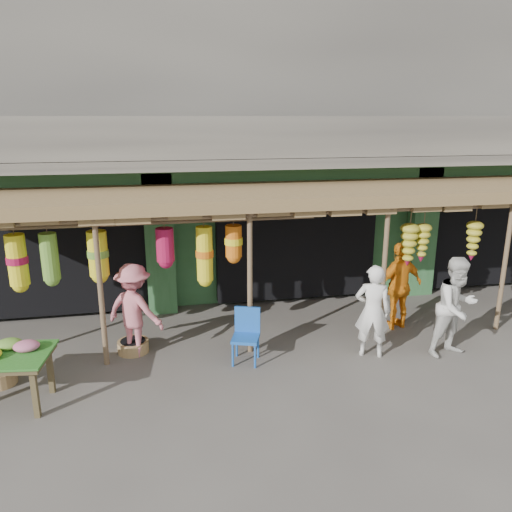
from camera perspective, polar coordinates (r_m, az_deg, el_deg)
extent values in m
plane|color=#514C47|center=(9.72, 7.95, -9.41)|extent=(80.00, 80.00, 0.00)
cube|color=gray|center=(13.65, 1.54, 19.48)|extent=(16.00, 6.00, 4.00)
cube|color=#2D6033|center=(14.01, 1.30, 5.00)|extent=(16.00, 5.70, 3.00)
cube|color=gray|center=(10.41, 5.62, 10.68)|extent=(16.00, 0.90, 0.22)
cube|color=gray|center=(10.00, 6.37, 13.32)|extent=(16.00, 0.10, 0.80)
cube|color=#2D6033|center=(10.83, 4.95, 9.02)|extent=(16.00, 0.35, 0.35)
cube|color=yellow|center=(10.53, -22.30, 7.18)|extent=(1.70, 0.06, 0.55)
cube|color=#B21414|center=(10.49, -22.34, 7.15)|extent=(1.30, 0.02, 0.30)
cube|color=black|center=(11.78, -20.71, 1.17)|extent=(3.60, 2.00, 2.50)
cube|color=black|center=(11.99, 3.53, 2.42)|extent=(3.60, 2.00, 2.50)
cube|color=black|center=(14.10, 23.61, 3.14)|extent=(3.60, 2.00, 2.50)
cube|color=#2D6033|center=(10.65, -10.92, 1.29)|extent=(0.60, 0.35, 3.00)
cube|color=#2D6033|center=(12.23, 18.45, 2.62)|extent=(0.60, 0.35, 3.00)
cylinder|color=brown|center=(8.61, -17.33, -4.02)|extent=(0.09, 0.09, 2.60)
cylinder|color=brown|center=(8.68, -0.70, -3.10)|extent=(0.09, 0.09, 2.60)
cylinder|color=brown|center=(9.44, 14.39, -2.05)|extent=(0.09, 0.09, 2.60)
cylinder|color=brown|center=(10.75, 26.52, -1.09)|extent=(0.09, 0.09, 2.60)
cylinder|color=brown|center=(8.69, 7.43, 4.96)|extent=(12.90, 0.08, 0.08)
cylinder|color=brown|center=(8.66, -11.05, 3.75)|extent=(5.50, 0.06, 0.06)
cube|color=brown|center=(9.76, 6.81, 7.24)|extent=(14.00, 2.70, 0.22)
cube|color=#4F4328|center=(7.85, -23.91, -14.29)|extent=(0.09, 0.09, 0.70)
cube|color=#4F4328|center=(8.40, -22.44, -12.09)|extent=(0.09, 0.09, 0.70)
ellipsoid|color=#D1688D|center=(8.08, -24.76, -9.32)|extent=(0.37, 0.31, 0.15)
ellipsoid|color=#6DA737|center=(8.25, -26.37, -8.99)|extent=(0.37, 0.31, 0.15)
cylinder|color=blue|center=(8.59, -2.67, -11.24)|extent=(0.04, 0.04, 0.42)
cylinder|color=blue|center=(8.53, -0.10, -11.41)|extent=(0.04, 0.04, 0.42)
cylinder|color=blue|center=(8.92, -2.22, -10.15)|extent=(0.04, 0.04, 0.42)
cylinder|color=blue|center=(8.87, 0.24, -10.30)|extent=(0.04, 0.04, 0.42)
cube|color=blue|center=(8.62, -1.20, -9.38)|extent=(0.57, 0.57, 0.05)
cube|color=blue|center=(8.71, -0.99, -7.29)|extent=(0.43, 0.19, 0.48)
cylinder|color=brown|center=(9.38, -13.86, -9.99)|extent=(0.56, 0.56, 0.21)
cylinder|color=olive|center=(9.07, -27.20, -12.25)|extent=(0.64, 0.64, 0.23)
imported|color=white|center=(8.94, 13.18, -6.15)|extent=(0.71, 0.59, 1.67)
imported|color=silver|center=(9.38, 21.94, -5.44)|extent=(1.00, 0.86, 1.80)
imported|color=orange|center=(10.23, 16.08, -3.29)|extent=(1.10, 0.64, 1.76)
imported|color=#D26F7B|center=(9.01, -13.73, -6.01)|extent=(1.24, 1.11, 1.67)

